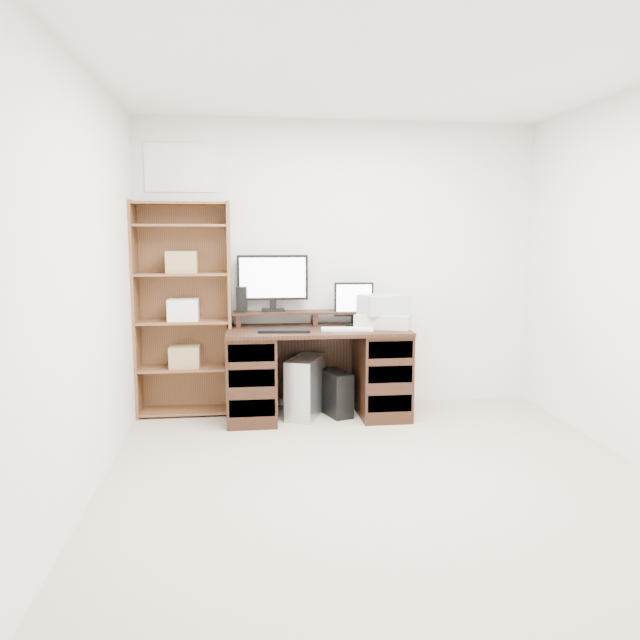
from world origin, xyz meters
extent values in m
cube|color=#BFB097|center=(0.00, 0.00, -0.01)|extent=(3.50, 4.00, 0.02)
cube|color=white|center=(0.00, 0.00, 2.51)|extent=(3.50, 4.00, 0.02)
cube|color=white|center=(0.00, 2.01, 1.25)|extent=(3.50, 0.02, 2.50)
cube|color=white|center=(0.00, -2.01, 1.25)|extent=(3.50, 0.02, 2.50)
cube|color=white|center=(-1.76, 0.00, 1.25)|extent=(0.02, 4.00, 2.50)
cube|color=white|center=(-1.35, 1.99, 2.08)|extent=(0.60, 0.01, 0.40)
cube|color=black|center=(-0.24, 1.63, 0.73)|extent=(1.50, 0.70, 0.03)
cube|color=black|center=(-0.79, 1.63, 0.36)|extent=(0.40, 0.66, 0.72)
cube|color=black|center=(0.31, 1.63, 0.36)|extent=(0.40, 0.66, 0.72)
cube|color=black|center=(-0.24, 1.96, 0.40)|extent=(1.48, 0.02, 0.65)
cube|color=black|center=(-0.79, 1.30, 0.18)|extent=(0.36, 0.01, 0.14)
cube|color=black|center=(-0.79, 1.30, 0.42)|extent=(0.36, 0.01, 0.14)
cube|color=black|center=(-0.79, 1.30, 0.62)|extent=(0.36, 0.01, 0.14)
cube|color=black|center=(0.31, 1.30, 0.18)|extent=(0.36, 0.01, 0.14)
cube|color=black|center=(0.31, 1.30, 0.42)|extent=(0.36, 0.01, 0.14)
cube|color=black|center=(0.31, 1.30, 0.62)|extent=(0.36, 0.01, 0.14)
cube|color=black|center=(-0.89, 1.85, 0.80)|extent=(0.04, 0.20, 0.10)
cube|color=black|center=(-0.24, 1.85, 0.80)|extent=(0.04, 0.20, 0.10)
cube|color=black|center=(0.41, 1.85, 0.80)|extent=(0.04, 0.20, 0.10)
cube|color=black|center=(-0.24, 1.85, 0.86)|extent=(1.40, 0.22, 0.02)
cube|color=black|center=(-0.60, 1.89, 0.88)|extent=(0.20, 0.16, 0.02)
cube|color=black|center=(-0.60, 1.91, 0.94)|extent=(0.06, 0.03, 0.11)
cube|color=black|center=(-0.60, 1.91, 1.16)|extent=(0.61, 0.05, 0.39)
cube|color=white|center=(-0.60, 1.89, 1.16)|extent=(0.56, 0.01, 0.34)
cube|color=black|center=(0.09, 1.79, 0.76)|extent=(0.17, 0.13, 0.01)
cube|color=black|center=(0.10, 1.80, 0.81)|extent=(0.05, 0.03, 0.09)
cube|color=black|center=(0.10, 1.80, 0.97)|extent=(0.34, 0.05, 0.29)
cube|color=white|center=(0.09, 1.79, 0.97)|extent=(0.30, 0.02, 0.26)
cube|color=black|center=(-0.86, 1.86, 0.98)|extent=(0.10, 0.10, 0.22)
cube|color=black|center=(-0.53, 1.48, 0.76)|extent=(0.42, 0.17, 0.02)
cube|color=white|center=(-0.01, 1.51, 0.76)|extent=(0.43, 0.17, 0.02)
ellipsoid|color=silver|center=(0.30, 1.52, 0.77)|extent=(0.10, 0.07, 0.04)
cube|color=#BCB3A4|center=(0.32, 1.64, 0.81)|extent=(0.54, 0.47, 0.11)
cube|color=#A3A9AE|center=(0.32, 1.64, 0.94)|extent=(0.44, 0.36, 0.16)
cube|color=#AEB0B5|center=(-0.34, 1.66, 0.25)|extent=(0.39, 0.55, 0.50)
cube|color=black|center=(-0.08, 1.66, 0.19)|extent=(0.27, 0.41, 0.38)
cube|color=#19FF33|center=(-0.03, 1.48, 0.27)|extent=(0.01, 0.01, 0.01)
cube|color=brown|center=(-1.74, 1.83, 0.90)|extent=(0.02, 0.30, 1.80)
cube|color=brown|center=(-0.96, 1.83, 0.90)|extent=(0.02, 0.30, 1.80)
cube|color=brown|center=(-1.35, 1.97, 0.90)|extent=(0.80, 0.01, 1.80)
cube|color=brown|center=(-1.35, 1.83, 0.03)|extent=(0.75, 0.28, 0.02)
cube|color=brown|center=(-1.35, 1.83, 0.40)|extent=(0.75, 0.28, 0.02)
cube|color=brown|center=(-1.35, 1.83, 0.80)|extent=(0.75, 0.28, 0.02)
cube|color=brown|center=(-1.35, 1.83, 1.20)|extent=(0.75, 0.28, 0.02)
cube|color=brown|center=(-1.35, 1.83, 1.60)|extent=(0.75, 0.28, 0.02)
cube|color=brown|center=(-1.35, 1.83, 1.78)|extent=(0.75, 0.28, 0.02)
cube|color=#A07F54|center=(-1.35, 1.83, 0.50)|extent=(0.25, 0.20, 0.18)
cube|color=white|center=(-1.35, 1.83, 0.90)|extent=(0.25, 0.20, 0.18)
cube|color=#A07F54|center=(-1.35, 1.83, 1.30)|extent=(0.25, 0.20, 0.18)
camera|label=1|loc=(-0.84, -3.45, 1.54)|focal=35.00mm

